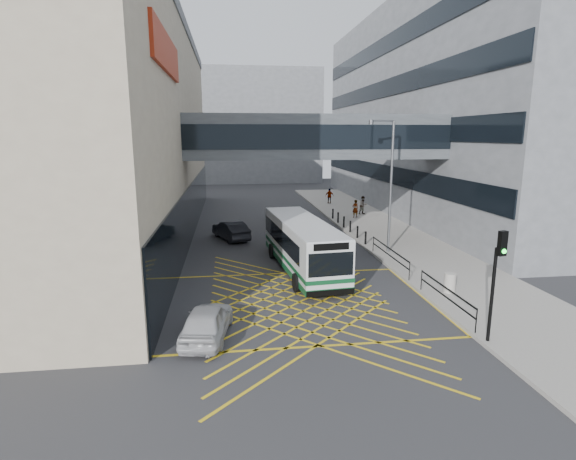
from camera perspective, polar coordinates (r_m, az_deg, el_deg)
name	(u,v)px	position (r m, az deg, el deg)	size (l,w,h in m)	color
ground	(299,302)	(21.14, 1.44, -9.15)	(120.00, 120.00, 0.00)	#333335
building_whsmith	(20,130)	(38.48, -30.89, 10.86)	(24.17, 42.00, 16.00)	#B8A88E
building_right	(498,111)	(51.29, 25.10, 13.52)	(24.09, 44.00, 20.00)	slate
building_far	(234,127)	(79.50, -6.91, 12.85)	(28.00, 16.00, 18.00)	slate
skybridge	(316,137)	(32.07, 3.52, 11.72)	(20.00, 4.10, 3.00)	#4C5156
pavement	(380,230)	(37.31, 11.57, 0.05)	(6.00, 54.00, 0.16)	gray
box_junction	(299,302)	(21.14, 1.44, -9.14)	(12.00, 9.00, 0.01)	gold
bus	(302,244)	(25.58, 1.76, -1.75)	(3.36, 10.54, 2.91)	silver
car_white	(207,321)	(17.70, -10.26, -11.31)	(1.75, 4.27, 1.36)	#BCBCBE
car_dark	(231,230)	(33.65, -7.27, -0.01)	(1.74, 4.46, 1.40)	black
car_silver	(283,216)	(39.35, -0.67, 1.84)	(1.93, 4.57, 1.42)	gray
traffic_light	(497,271)	(17.65, 25.02, -4.70)	(0.33, 0.50, 4.20)	black
street_lamp	(389,179)	(29.18, 12.67, 6.37)	(1.88, 0.74, 8.36)	slate
litter_bin	(450,283)	(23.16, 19.85, -6.32)	(0.55, 0.55, 0.95)	#ADA89E
kerb_railings	(411,268)	(24.15, 15.39, -4.69)	(0.05, 12.54, 1.00)	black
bollards	(347,224)	(36.41, 7.50, 0.75)	(0.14, 10.14, 0.90)	black
pedestrian_a	(355,209)	(41.94, 8.53, 2.70)	(0.65, 0.46, 1.63)	gray
pedestrian_b	(363,205)	(43.76, 9.52, 3.11)	(0.84, 0.49, 1.73)	gray
pedestrian_c	(330,196)	(50.30, 5.30, 4.32)	(0.98, 0.47, 1.65)	gray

